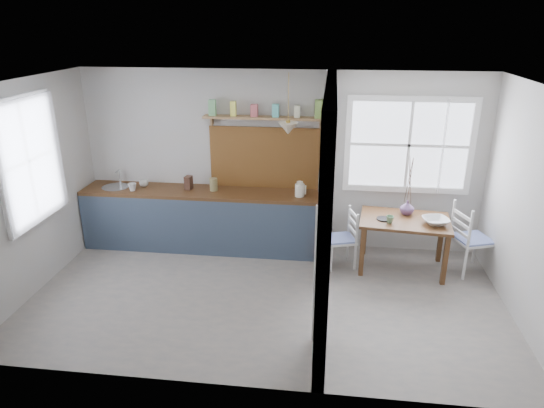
# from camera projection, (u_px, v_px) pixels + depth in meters

# --- Properties ---
(floor) EXTENTS (5.80, 3.20, 0.01)m
(floor) POSITION_uv_depth(u_px,v_px,m) (266.00, 296.00, 6.04)
(floor) COLOR gray
(floor) RESTS_ON ground
(ceiling) EXTENTS (5.80, 3.20, 0.01)m
(ceiling) POSITION_uv_depth(u_px,v_px,m) (265.00, 83.00, 5.11)
(ceiling) COLOR #B7B0A4
(ceiling) RESTS_ON walls
(walls) EXTENTS (5.81, 3.21, 2.60)m
(walls) POSITION_uv_depth(u_px,v_px,m) (265.00, 199.00, 5.58)
(walls) COLOR #B7B0A4
(walls) RESTS_ON floor
(partition) EXTENTS (0.12, 3.20, 2.60)m
(partition) POSITION_uv_depth(u_px,v_px,m) (327.00, 187.00, 5.50)
(partition) COLOR #B7B0A4
(partition) RESTS_ON floor
(kitchen_window) EXTENTS (0.10, 1.16, 1.50)m
(kitchen_window) POSITION_uv_depth(u_px,v_px,m) (27.00, 161.00, 5.78)
(kitchen_window) COLOR white
(kitchen_window) RESTS_ON walls
(nook_window) EXTENTS (1.76, 0.10, 1.30)m
(nook_window) POSITION_uv_depth(u_px,v_px,m) (409.00, 145.00, 6.71)
(nook_window) COLOR white
(nook_window) RESTS_ON walls
(counter) EXTENTS (3.50, 0.60, 0.90)m
(counter) POSITION_uv_depth(u_px,v_px,m) (203.00, 218.00, 7.24)
(counter) COLOR brown
(counter) RESTS_ON floor
(sink) EXTENTS (0.40, 0.40, 0.02)m
(sink) POSITION_uv_depth(u_px,v_px,m) (116.00, 188.00, 7.21)
(sink) COLOR #B6B9C1
(sink) RESTS_ON counter
(backsplash) EXTENTS (1.65, 0.03, 0.90)m
(backsplash) POSITION_uv_depth(u_px,v_px,m) (266.00, 158.00, 7.04)
(backsplash) COLOR brown
(backsplash) RESTS_ON walls
(shelf) EXTENTS (1.75, 0.20, 0.21)m
(shelf) POSITION_uv_depth(u_px,v_px,m) (265.00, 114.00, 6.73)
(shelf) COLOR #95704C
(shelf) RESTS_ON walls
(pendant_lamp) EXTENTS (0.26, 0.26, 0.16)m
(pendant_lamp) POSITION_uv_depth(u_px,v_px,m) (288.00, 128.00, 6.42)
(pendant_lamp) COLOR beige
(pendant_lamp) RESTS_ON ceiling
(utensil_rail) EXTENTS (0.02, 0.50, 0.02)m
(utensil_rail) POSITION_uv_depth(u_px,v_px,m) (321.00, 166.00, 6.29)
(utensil_rail) COLOR #B6B9C1
(utensil_rail) RESTS_ON partition
(dining_table) EXTENTS (1.25, 0.90, 0.73)m
(dining_table) POSITION_uv_depth(u_px,v_px,m) (403.00, 244.00, 6.61)
(dining_table) COLOR brown
(dining_table) RESTS_ON floor
(chair_left) EXTENTS (0.47, 0.47, 0.82)m
(chair_left) POSITION_uv_depth(u_px,v_px,m) (340.00, 238.00, 6.68)
(chair_left) COLOR silver
(chair_left) RESTS_ON floor
(chair_right) EXTENTS (0.57, 0.57, 0.98)m
(chair_right) POSITION_uv_depth(u_px,v_px,m) (473.00, 238.00, 6.48)
(chair_right) COLOR silver
(chair_right) RESTS_ON floor
(kettle) EXTENTS (0.21, 0.18, 0.21)m
(kettle) POSITION_uv_depth(u_px,v_px,m) (300.00, 189.00, 6.79)
(kettle) COLOR white
(kettle) RESTS_ON counter
(mug_a) EXTENTS (0.13, 0.13, 0.11)m
(mug_a) POSITION_uv_depth(u_px,v_px,m) (132.00, 187.00, 7.03)
(mug_a) COLOR silver
(mug_a) RESTS_ON counter
(mug_b) EXTENTS (0.17, 0.17, 0.10)m
(mug_b) POSITION_uv_depth(u_px,v_px,m) (144.00, 183.00, 7.21)
(mug_b) COLOR silver
(mug_b) RESTS_ON counter
(knife_block) EXTENTS (0.11, 0.14, 0.20)m
(knife_block) POSITION_uv_depth(u_px,v_px,m) (189.00, 183.00, 7.08)
(knife_block) COLOR #432920
(knife_block) RESTS_ON counter
(jar) EXTENTS (0.12, 0.12, 0.18)m
(jar) POSITION_uv_depth(u_px,v_px,m) (214.00, 184.00, 7.03)
(jar) COLOR olive
(jar) RESTS_ON counter
(towel_magenta) EXTENTS (0.02, 0.03, 0.59)m
(towel_magenta) POSITION_uv_depth(u_px,v_px,m) (316.00, 245.00, 6.79)
(towel_magenta) COLOR #C6256A
(towel_magenta) RESTS_ON counter
(towel_orange) EXTENTS (0.02, 0.03, 0.55)m
(towel_orange) POSITION_uv_depth(u_px,v_px,m) (316.00, 248.00, 6.76)
(towel_orange) COLOR #C97F08
(towel_orange) RESTS_ON counter
(bowl) EXTENTS (0.40, 0.40, 0.08)m
(bowl) POSITION_uv_depth(u_px,v_px,m) (436.00, 221.00, 6.31)
(bowl) COLOR silver
(bowl) RESTS_ON dining_table
(table_cup) EXTENTS (0.12, 0.12, 0.10)m
(table_cup) POSITION_uv_depth(u_px,v_px,m) (390.00, 219.00, 6.35)
(table_cup) COLOR #628C64
(table_cup) RESTS_ON dining_table
(plate) EXTENTS (0.20, 0.20, 0.02)m
(plate) POSITION_uv_depth(u_px,v_px,m) (384.00, 219.00, 6.47)
(plate) COLOR black
(plate) RESTS_ON dining_table
(vase) EXTENTS (0.24, 0.24, 0.20)m
(vase) POSITION_uv_depth(u_px,v_px,m) (407.00, 207.00, 6.61)
(vase) COLOR #5F416D
(vase) RESTS_ON dining_table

